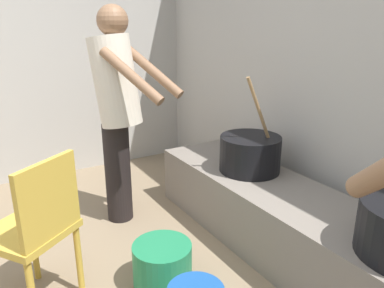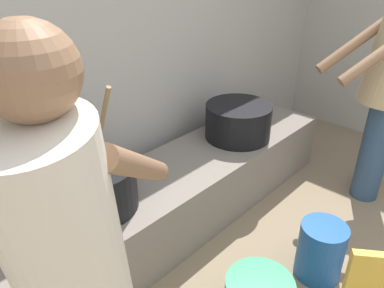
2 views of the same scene
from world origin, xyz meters
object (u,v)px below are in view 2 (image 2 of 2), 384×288
Objects in this scene: cook_in_cream_shirt at (71,280)px; bucket_blue_plastic at (320,251)px; cooking_pot_main at (96,187)px; cooking_pot_secondary at (238,121)px.

cook_in_cream_shirt reaches higher than bucket_blue_plastic.
cooking_pot_main is 0.44× the size of cook_in_cream_shirt.
cooking_pot_main is 1.04m from cook_in_cream_shirt.
cooking_pot_main is at bearing 54.28° from cook_in_cream_shirt.
cooking_pot_secondary is 1.99m from cook_in_cream_shirt.
cooking_pot_main is 1.23m from cooking_pot_secondary.
cooking_pot_main is at bearing 177.86° from cooking_pot_secondary.
cook_in_cream_shirt is (-0.57, -0.80, 0.35)m from cooking_pot_main.
cooking_pot_secondary is 1.10m from bucket_blue_plastic.
cooking_pot_secondary is 1.39× the size of bucket_blue_plastic.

